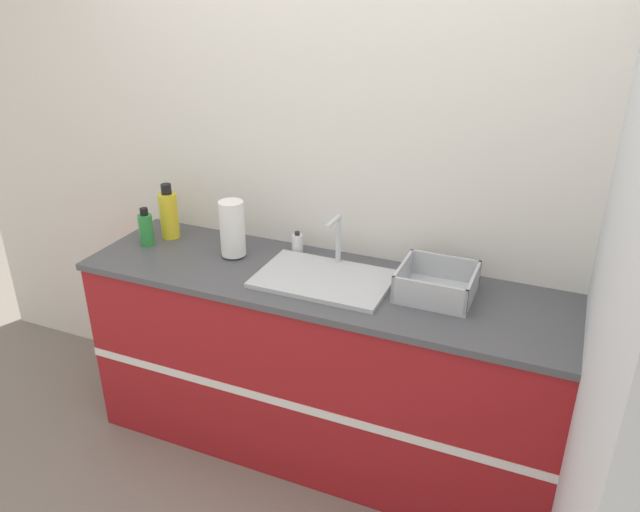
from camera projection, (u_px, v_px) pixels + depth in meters
ground_plane at (296, 484)px, 2.80m from camera, size 12.00×12.00×0.00m
wall_back at (349, 168)px, 2.75m from camera, size 4.51×0.06×2.60m
wall_right at (616, 231)px, 2.11m from camera, size 0.06×2.58×2.60m
counter_cabinet at (321, 366)px, 2.85m from camera, size 2.13×0.60×0.90m
sink at (324, 277)px, 2.63m from camera, size 0.56×0.37×0.24m
paper_towel_roll at (232, 229)px, 2.80m from camera, size 0.11×0.11×0.27m
dish_rack at (436, 286)px, 2.51m from camera, size 0.30×0.28×0.12m
bottle_yellow at (169, 214)px, 3.01m from camera, size 0.09×0.09×0.27m
bottle_green at (146, 229)px, 2.94m from camera, size 0.07×0.07×0.18m
soap_dispenser at (297, 243)px, 2.88m from camera, size 0.05×0.05×0.10m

